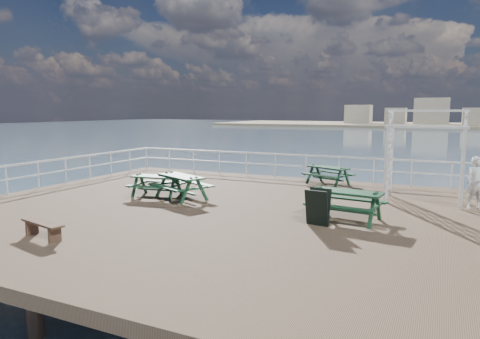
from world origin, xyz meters
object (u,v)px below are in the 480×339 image
(trellis_arbor, at_px, (425,161))
(flat_bench_near, at_px, (43,226))
(person, at_px, (476,183))
(picnic_table_b, at_px, (328,172))
(picnic_table_d, at_px, (181,182))
(picnic_table_a, at_px, (157,181))
(picnic_table_c, at_px, (346,199))

(trellis_arbor, bearing_deg, flat_bench_near, -132.60)
(trellis_arbor, xyz_separation_m, person, (1.52, -0.46, -0.55))
(picnic_table_b, height_order, person, person)
(picnic_table_b, relative_size, picnic_table_d, 0.90)
(trellis_arbor, bearing_deg, person, -15.73)
(trellis_arbor, bearing_deg, picnic_table_b, 152.92)
(picnic_table_d, bearing_deg, picnic_table_a, -153.10)
(picnic_table_b, height_order, flat_bench_near, picnic_table_b)
(picnic_table_d, bearing_deg, picnic_table_b, 76.68)
(picnic_table_b, distance_m, picnic_table_d, 6.41)
(picnic_table_d, bearing_deg, trellis_arbor, 46.31)
(picnic_table_b, distance_m, flat_bench_near, 11.33)
(picnic_table_d, bearing_deg, person, 40.35)
(picnic_table_b, xyz_separation_m, person, (5.24, -2.47, 0.29))
(picnic_table_a, xyz_separation_m, picnic_table_d, (1.00, 0.04, 0.05))
(picnic_table_a, distance_m, picnic_table_c, 6.83)
(flat_bench_near, bearing_deg, person, 51.78)
(person, bearing_deg, picnic_table_d, 176.34)
(person, bearing_deg, flat_bench_near, -159.74)
(picnic_table_c, xyz_separation_m, picnic_table_d, (-5.81, 0.51, -0.01))
(picnic_table_d, relative_size, person, 1.44)
(picnic_table_b, xyz_separation_m, picnic_table_d, (-3.94, -5.06, 0.06))
(picnic_table_d, xyz_separation_m, flat_bench_near, (-0.44, -5.39, -0.29))
(person, bearing_deg, picnic_table_a, 175.07)
(picnic_table_b, height_order, picnic_table_d, picnic_table_d)
(flat_bench_near, bearing_deg, picnic_table_b, 79.36)
(picnic_table_a, height_order, person, person)
(flat_bench_near, bearing_deg, picnic_table_a, 108.08)
(picnic_table_a, distance_m, flat_bench_near, 5.38)
(picnic_table_a, xyz_separation_m, flat_bench_near, (0.56, -5.35, -0.24))
(picnic_table_a, xyz_separation_m, picnic_table_c, (6.81, -0.47, 0.06))
(picnic_table_d, distance_m, flat_bench_near, 5.42)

